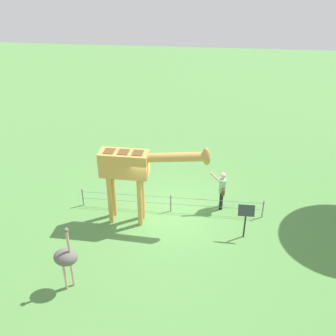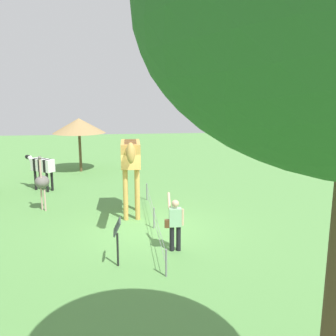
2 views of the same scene
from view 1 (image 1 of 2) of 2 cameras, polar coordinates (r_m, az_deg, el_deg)
ground_plane at (r=14.98m, az=0.33°, el=-6.76°), size 60.00×60.00×0.00m
giraffe at (r=13.46m, az=-5.13°, el=-0.03°), size 3.87×0.74×3.23m
visitor at (r=14.94m, az=8.00°, el=-3.01°), size 0.66×0.58×1.69m
ostrich at (r=11.71m, az=-14.91°, el=-12.68°), size 0.70×0.56×2.25m
info_sign at (r=13.57m, az=11.48°, el=-6.83°), size 0.56×0.21×1.32m
wire_fence at (r=14.88m, az=0.41°, el=-5.12°), size 7.05×0.05×0.75m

